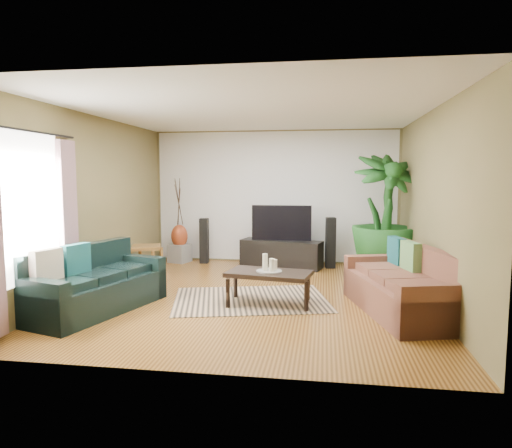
% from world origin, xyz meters
% --- Properties ---
extents(floor, '(5.50, 5.50, 0.00)m').
position_xyz_m(floor, '(0.00, 0.00, 0.00)').
color(floor, '#996227').
rests_on(floor, ground).
extents(ceiling, '(5.50, 5.50, 0.00)m').
position_xyz_m(ceiling, '(0.00, 0.00, 2.70)').
color(ceiling, white).
rests_on(ceiling, ground).
extents(wall_back, '(5.00, 0.00, 5.00)m').
position_xyz_m(wall_back, '(0.00, 2.75, 1.35)').
color(wall_back, olive).
rests_on(wall_back, ground).
extents(wall_front, '(5.00, 0.00, 5.00)m').
position_xyz_m(wall_front, '(0.00, -2.75, 1.35)').
color(wall_front, olive).
rests_on(wall_front, ground).
extents(wall_left, '(0.00, 5.50, 5.50)m').
position_xyz_m(wall_left, '(-2.50, 0.00, 1.35)').
color(wall_left, olive).
rests_on(wall_left, ground).
extents(wall_right, '(0.00, 5.50, 5.50)m').
position_xyz_m(wall_right, '(2.50, 0.00, 1.35)').
color(wall_right, olive).
rests_on(wall_right, ground).
extents(backwall_panel, '(4.90, 0.00, 4.90)m').
position_xyz_m(backwall_panel, '(0.00, 2.74, 1.35)').
color(backwall_panel, white).
rests_on(backwall_panel, ground).
extents(window_pane, '(0.00, 1.80, 1.80)m').
position_xyz_m(window_pane, '(-2.48, -1.60, 1.40)').
color(window_pane, white).
rests_on(window_pane, ground).
extents(curtain_far, '(0.08, 0.35, 2.20)m').
position_xyz_m(curtain_far, '(-2.43, -0.85, 1.15)').
color(curtain_far, gray).
rests_on(curtain_far, ground).
extents(curtain_rod, '(0.03, 1.90, 0.03)m').
position_xyz_m(curtain_rod, '(-2.43, -1.60, 2.30)').
color(curtain_rod, black).
rests_on(curtain_rod, ground).
extents(sofa_left, '(1.34, 2.08, 0.85)m').
position_xyz_m(sofa_left, '(-1.93, -1.09, 0.42)').
color(sofa_left, black).
rests_on(sofa_left, floor).
extents(sofa_right, '(1.39, 2.17, 0.85)m').
position_xyz_m(sofa_right, '(2.02, -0.58, 0.42)').
color(sofa_right, brown).
rests_on(sofa_right, floor).
extents(area_rug, '(2.47, 2.01, 0.01)m').
position_xyz_m(area_rug, '(-0.01, -0.26, 0.01)').
color(area_rug, tan).
rests_on(area_rug, floor).
extents(coffee_table, '(1.22, 0.80, 0.46)m').
position_xyz_m(coffee_table, '(0.28, -0.44, 0.23)').
color(coffee_table, black).
rests_on(coffee_table, floor).
extents(candle_tray, '(0.35, 0.35, 0.02)m').
position_xyz_m(candle_tray, '(0.28, -0.44, 0.47)').
color(candle_tray, gray).
rests_on(candle_tray, coffee_table).
extents(candle_tall, '(0.07, 0.07, 0.23)m').
position_xyz_m(candle_tall, '(0.22, -0.41, 0.59)').
color(candle_tall, '#F2EACC').
rests_on(candle_tall, candle_tray).
extents(candle_mid, '(0.07, 0.07, 0.17)m').
position_xyz_m(candle_mid, '(0.32, -0.48, 0.57)').
color(candle_mid, white).
rests_on(candle_mid, candle_tray).
extents(candle_short, '(0.07, 0.07, 0.14)m').
position_xyz_m(candle_short, '(0.35, -0.38, 0.55)').
color(candle_short, silver).
rests_on(candle_short, candle_tray).
extents(tv_stand, '(1.65, 0.85, 0.53)m').
position_xyz_m(tv_stand, '(0.20, 2.19, 0.26)').
color(tv_stand, black).
rests_on(tv_stand, floor).
extents(television, '(1.16, 0.06, 0.68)m').
position_xyz_m(television, '(0.20, 2.21, 0.87)').
color(television, black).
rests_on(television, tv_stand).
extents(speaker_left, '(0.17, 0.19, 0.92)m').
position_xyz_m(speaker_left, '(-1.40, 2.37, 0.46)').
color(speaker_left, black).
rests_on(speaker_left, floor).
extents(speaker_right, '(0.21, 0.22, 0.98)m').
position_xyz_m(speaker_right, '(1.15, 2.26, 0.49)').
color(speaker_right, black).
rests_on(speaker_right, floor).
extents(potted_plant, '(1.60, 1.60, 2.17)m').
position_xyz_m(potted_plant, '(2.08, 1.71, 1.09)').
color(potted_plant, '#194C19').
rests_on(potted_plant, floor).
extents(plant_pot, '(0.40, 0.40, 0.31)m').
position_xyz_m(plant_pot, '(2.08, 1.71, 0.16)').
color(plant_pot, black).
rests_on(plant_pot, floor).
extents(pedestal, '(0.47, 0.47, 0.37)m').
position_xyz_m(pedestal, '(-1.93, 2.39, 0.19)').
color(pedestal, gray).
rests_on(pedestal, floor).
extents(vase, '(0.34, 0.34, 0.47)m').
position_xyz_m(vase, '(-1.93, 2.39, 0.54)').
color(vase, '#92381A').
rests_on(vase, pedestal).
extents(side_table, '(0.63, 0.63, 0.52)m').
position_xyz_m(side_table, '(-2.15, 1.17, 0.26)').
color(side_table, olive).
rests_on(side_table, floor).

